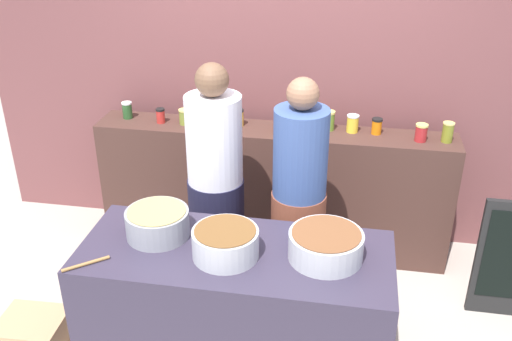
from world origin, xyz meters
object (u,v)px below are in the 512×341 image
at_px(preserve_jar_7, 329,120).
at_px(cooking_pot_right, 326,245).
at_px(preserve_jar_11, 448,132).
at_px(bread_crate, 34,334).
at_px(preserve_jar_8, 353,123).
at_px(preserve_jar_2, 185,117).
at_px(preserve_jar_4, 239,117).
at_px(preserve_jar_10, 421,133).
at_px(cooking_pot_center, 225,243).
at_px(preserve_jar_6, 314,127).
at_px(preserve_jar_5, 280,125).
at_px(cooking_pot_left, 158,223).
at_px(cook_in_cap, 298,215).
at_px(preserve_jar_9, 377,126).
at_px(preserve_jar_0, 127,110).
at_px(cook_with_tongs, 216,201).
at_px(preserve_jar_1, 161,116).
at_px(preserve_jar_3, 198,117).
at_px(wooden_spoon, 86,264).

bearing_deg(preserve_jar_7, cooking_pot_right, -86.74).
bearing_deg(preserve_jar_11, bread_crate, -150.91).
height_order(preserve_jar_8, preserve_jar_11, preserve_jar_11).
distance_m(preserve_jar_2, cooking_pot_right, 1.80).
relative_size(preserve_jar_4, preserve_jar_10, 1.02).
distance_m(preserve_jar_4, preserve_jar_7, 0.67).
height_order(preserve_jar_8, cooking_pot_center, preserve_jar_8).
relative_size(preserve_jar_6, preserve_jar_8, 0.77).
xyz_separation_m(cooking_pot_center, bread_crate, (-1.27, 0.03, -0.85)).
bearing_deg(preserve_jar_2, cooking_pot_right, -49.80).
height_order(preserve_jar_5, preserve_jar_8, preserve_jar_5).
xyz_separation_m(cooking_pot_left, cooking_pot_center, (0.42, -0.13, 0.00)).
bearing_deg(preserve_jar_6, preserve_jar_4, 175.20).
bearing_deg(cook_in_cap, preserve_jar_6, 88.39).
xyz_separation_m(preserve_jar_5, cooking_pot_right, (0.43, -1.31, -0.12)).
relative_size(cooking_pot_left, cook_in_cap, 0.21).
relative_size(preserve_jar_5, preserve_jar_9, 1.17).
bearing_deg(cooking_pot_left, preserve_jar_0, 117.17).
relative_size(preserve_jar_9, bread_crate, 0.30).
height_order(preserve_jar_4, cook_with_tongs, cook_with_tongs).
bearing_deg(preserve_jar_7, preserve_jar_6, -140.94).
xyz_separation_m(preserve_jar_0, preserve_jar_1, (0.28, -0.05, -0.01)).
distance_m(preserve_jar_8, bread_crate, 2.58).
xyz_separation_m(preserve_jar_3, preserve_jar_5, (0.63, -0.05, 0.01)).
bearing_deg(bread_crate, cook_in_cap, 22.80).
bearing_deg(preserve_jar_10, cook_with_tongs, -152.95).
distance_m(preserve_jar_2, preserve_jar_6, 0.97).
relative_size(cooking_pot_left, bread_crate, 0.89).
height_order(preserve_jar_5, cooking_pot_center, preserve_jar_5).
distance_m(preserve_jar_6, preserve_jar_8, 0.29).
height_order(preserve_jar_0, preserve_jar_1, preserve_jar_0).
distance_m(preserve_jar_5, cooking_pot_right, 1.39).
relative_size(preserve_jar_9, preserve_jar_11, 0.82).
xyz_separation_m(preserve_jar_3, cooking_pot_center, (0.54, -1.44, -0.11)).
bearing_deg(wooden_spoon, preserve_jar_2, 88.07).
bearing_deg(preserve_jar_10, preserve_jar_0, 178.51).
bearing_deg(preserve_jar_9, cook_with_tongs, -143.54).
distance_m(preserve_jar_4, preserve_jar_5, 0.34).
xyz_separation_m(preserve_jar_10, wooden_spoon, (-1.79, -1.64, -0.18)).
xyz_separation_m(preserve_jar_11, cook_with_tongs, (-1.51, -0.70, -0.32)).
distance_m(preserve_jar_2, preserve_jar_5, 0.74).
distance_m(preserve_jar_3, wooden_spoon, 1.67).
relative_size(preserve_jar_9, cooking_pot_center, 0.33).
height_order(preserve_jar_2, cook_in_cap, cook_in_cap).
xyz_separation_m(preserve_jar_5, cooking_pot_left, (-0.51, -1.26, -0.12)).
height_order(preserve_jar_6, cooking_pot_left, preserve_jar_6).
relative_size(cooking_pot_left, cooking_pot_center, 1.00).
bearing_deg(preserve_jar_9, wooden_spoon, -130.84).
bearing_deg(preserve_jar_10, preserve_jar_1, 179.69).
bearing_deg(cook_with_tongs, cooking_pot_left, -106.18).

